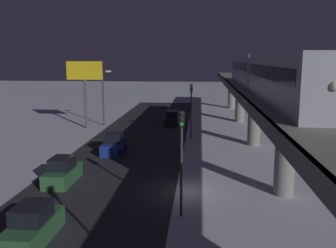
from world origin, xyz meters
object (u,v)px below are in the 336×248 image
object	(u,v)px
sedan_blue	(114,145)
sedan_green	(63,172)
subway_train	(264,72)
commercial_billboard	(85,77)
sedan_black	(172,119)
sedan_green_2	(33,226)
traffic_light_near	(181,148)
traffic_light_mid	(191,103)

from	to	relation	value
sedan_blue	sedan_green	xyz separation A→B (m)	(1.80, 9.20, 0.01)
subway_train	commercial_billboard	world-z (taller)	subway_train
sedan_black	subway_train	bearing A→B (deg)	-59.28
sedan_green_2	commercial_billboard	size ratio (longest dim) A/B	0.49
sedan_blue	sedan_black	xyz separation A→B (m)	(-4.60, -16.21, 0.01)
sedan_black	sedan_green	xyz separation A→B (m)	(6.40, 25.40, 0.00)
sedan_blue	traffic_light_near	world-z (taller)	traffic_light_near
sedan_black	commercial_billboard	world-z (taller)	commercial_billboard
sedan_green_2	traffic_light_near	xyz separation A→B (m)	(-7.50, -3.66, 3.40)
sedan_black	sedan_blue	bearing A→B (deg)	-105.85
sedan_blue	traffic_light_mid	distance (m)	10.89
traffic_light_mid	commercial_billboard	distance (m)	15.45
sedan_green_2	traffic_light_mid	distance (m)	26.58
sedan_green	sedan_blue	bearing A→B (deg)	-101.08
sedan_black	sedan_green_2	size ratio (longest dim) A/B	1.01
sedan_blue	sedan_green	world-z (taller)	same
commercial_billboard	subway_train	bearing A→B (deg)	148.66
traffic_light_near	sedan_green_2	bearing A→B (deg)	26.04
traffic_light_near	traffic_light_mid	world-z (taller)	same
commercial_billboard	sedan_blue	bearing A→B (deg)	118.10
subway_train	traffic_light_mid	world-z (taller)	subway_train
traffic_light_mid	sedan_black	bearing A→B (deg)	-72.30
sedan_black	traffic_light_near	size ratio (longest dim) A/B	0.69
sedan_green	traffic_light_near	size ratio (longest dim) A/B	0.65
traffic_light_mid	commercial_billboard	bearing A→B (deg)	-20.98
traffic_light_mid	traffic_light_near	bearing A→B (deg)	90.00
commercial_billboard	traffic_light_mid	bearing A→B (deg)	159.02
sedan_black	traffic_light_mid	bearing A→B (deg)	-72.30
traffic_light_near	commercial_billboard	xyz separation A→B (m)	(14.21, -27.06, 2.63)
traffic_light_near	sedan_green	bearing A→B (deg)	-29.66
sedan_green_2	sedan_blue	bearing A→B (deg)	-90.00
sedan_black	traffic_light_mid	xyz separation A→B (m)	(-2.90, 9.09, 3.40)
commercial_billboard	traffic_light_near	bearing A→B (deg)	117.71
sedan_blue	sedan_green	bearing A→B (deg)	78.92
sedan_green	commercial_billboard	world-z (taller)	commercial_billboard
subway_train	sedan_green_2	world-z (taller)	subway_train
traffic_light_near	sedan_black	bearing A→B (deg)	-84.60
sedan_blue	sedan_black	size ratio (longest dim) A/B	0.98
sedan_green	sedan_green_2	world-z (taller)	same
sedan_blue	traffic_light_mid	xyz separation A→B (m)	(-7.50, -7.12, 3.41)
sedan_black	commercial_billboard	size ratio (longest dim) A/B	0.49
sedan_green_2	commercial_billboard	distance (m)	32.02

